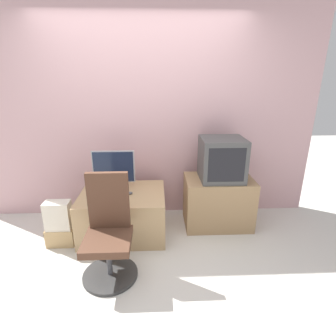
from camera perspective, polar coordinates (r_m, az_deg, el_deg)
The scene contains 11 objects.
ground_plane at distance 2.68m, azimuth -6.04°, elevation -22.67°, with size 12.00×12.00×0.00m, color beige.
wall_back at distance 3.35m, azimuth -5.52°, elevation 10.87°, with size 4.40×0.05×2.60m.
desk at distance 3.19m, azimuth -9.65°, elevation -9.62°, with size 0.97×0.76×0.52m.
side_stand at distance 3.35m, azimuth 10.79°, elevation -7.21°, with size 0.82×0.52×0.62m.
main_monitor at distance 3.12m, azimuth -11.71°, elevation -0.57°, with size 0.49×0.22×0.47m.
keyboard at distance 3.04m, azimuth -12.14°, elevation -5.64°, with size 0.30×0.14×0.01m.
mouse at distance 3.01m, azimuth -8.37°, elevation -5.43°, with size 0.07×0.04×0.03m.
crt_tv at distance 3.14m, azimuth 11.64°, elevation 1.91°, with size 0.50×0.46×0.50m.
office_chair at distance 2.55m, azimuth -12.80°, elevation -14.35°, with size 0.52×0.52×0.98m.
cardboard_box_lower at distance 3.25m, azimuth -22.18°, elevation -13.55°, with size 0.31×0.17×0.20m.
cardboard_box_upper at distance 3.12m, azimuth -22.79°, elevation -9.49°, with size 0.27×0.16×0.32m.
Camera 1 is at (0.18, -1.99, 1.79)m, focal length 28.00 mm.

